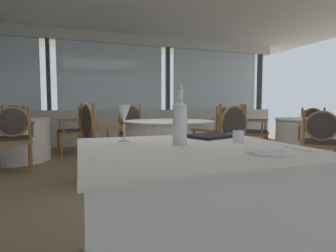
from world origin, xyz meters
TOP-DOWN VIEW (x-y plane):
  - ground_plane at (0.00, 0.00)m, footprint 12.90×12.90m
  - window_wall_far at (0.00, 3.73)m, footprint 9.17×0.14m
  - foreground_table at (-0.26, -1.67)m, footprint 1.13×1.10m
  - side_plate at (-0.02, -1.98)m, footprint 0.19×0.19m
  - butter_knife at (-0.02, -1.98)m, footprint 0.17×0.02m
  - dinner_fork at (0.20, -1.93)m, footprint 0.03×0.18m
  - water_bottle at (-0.28, -1.57)m, footprint 0.08×0.08m
  - wine_glass at (-0.56, -1.37)m, footprint 0.08×0.08m
  - water_tumbler at (0.06, -1.62)m, footprint 0.06×0.06m
  - menu_book at (0.03, -1.34)m, footprint 0.37×0.32m
  - background_table_0 at (0.44, 0.74)m, footprint 1.32×1.32m
  - dining_chair_0_0 at (-0.60, 0.43)m, footprint 0.57×0.62m
  - dining_chair_0_1 at (0.76, -0.30)m, footprint 0.62×0.57m
  - dining_chair_0_2 at (1.48, 1.06)m, footprint 0.57×0.62m
  - dining_chair_0_3 at (0.13, 1.79)m, footprint 0.62×0.57m
  - background_table_1 at (2.93, 0.46)m, footprint 1.29×1.29m
  - dining_chair_1_0 at (2.17, 1.22)m, footprint 0.66×0.66m
  - dining_chair_1_1 at (2.18, -0.30)m, footprint 0.66×0.66m
  - dining_chair_1_3 at (3.68, 1.22)m, footprint 0.66×0.66m
  - background_table_2 at (-1.86, 2.22)m, footprint 1.19×1.19m
  - dining_chair_2_0 at (-0.86, 2.42)m, footprint 0.54×0.60m
  - dining_chair_2_1 at (-2.06, 3.23)m, footprint 0.60×0.54m
  - dining_chair_2_3 at (-1.67, 1.22)m, footprint 0.60×0.54m

SIDE VIEW (x-z plane):
  - ground_plane at x=0.00m, z-range 0.00..0.00m
  - background_table_2 at x=-1.86m, z-range 0.00..0.73m
  - foreground_table at x=-0.26m, z-range 0.00..0.73m
  - background_table_0 at x=0.44m, z-range 0.00..0.73m
  - background_table_1 at x=2.93m, z-range 0.00..0.73m
  - dining_chair_1_1 at x=2.18m, z-range 0.08..0.98m
  - dining_chair_1_3 at x=3.68m, z-range 0.08..1.00m
  - dining_chair_2_0 at x=-0.86m, z-range 0.08..1.02m
  - dining_chair_0_2 at x=1.48m, z-range 0.09..1.03m
  - dining_chair_0_1 at x=0.76m, z-range 0.08..1.05m
  - dining_chair_2_3 at x=-1.67m, z-range 0.09..1.04m
  - dining_chair_0_3 at x=0.13m, z-range 0.08..1.06m
  - dining_chair_2_1 at x=-2.06m, z-range 0.08..1.06m
  - dining_chair_0_0 at x=-0.60m, z-range 0.08..1.06m
  - dining_chair_1_0 at x=2.17m, z-range 0.08..1.07m
  - dinner_fork at x=0.20m, z-range 0.73..0.74m
  - side_plate at x=-0.02m, z-range 0.73..0.74m
  - menu_book at x=0.03m, z-range 0.73..0.75m
  - butter_knife at x=-0.02m, z-range 0.74..0.75m
  - water_tumbler at x=0.06m, z-range 0.73..0.81m
  - water_bottle at x=-0.28m, z-range 0.70..1.03m
  - wine_glass at x=-0.56m, z-range 0.78..1.00m
  - window_wall_far at x=0.00m, z-range -0.27..2.44m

